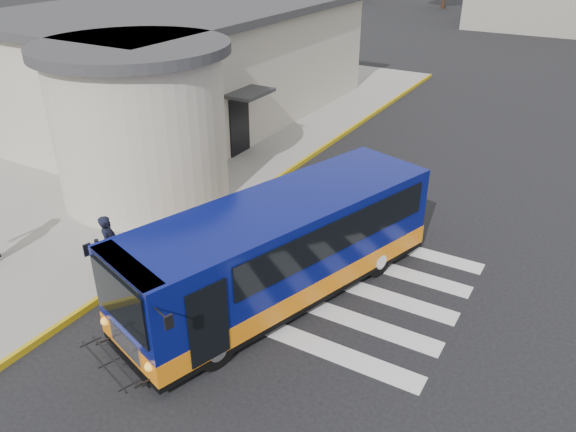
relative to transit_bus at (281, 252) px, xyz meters
The scene contains 8 objects.
ground 2.33m from the transit_bus, 75.98° to the left, with size 140.00×140.00×0.00m, color black.
sidewalk 10.45m from the transit_bus, 145.04° to the left, with size 10.00×34.00×0.15m, color gray.
curb_strip 7.02m from the transit_bus, 120.91° to the left, with size 0.12×34.00×0.16m, color gold.
station_building 13.70m from the transit_bus, 139.45° to the left, with size 12.70×18.70×4.80m.
crosswalk 1.64m from the transit_bus, 90.64° to the left, with size 8.00×5.35×0.01m.
transit_bus is the anchor object (origin of this frame).
pedestrian_a 4.30m from the transit_bus, 159.25° to the right, with size 0.58×0.38×1.60m, color black.
bollard 4.38m from the transit_bus, 152.40° to the right, with size 0.10×0.10×1.25m, color black.
Camera 1 is at (5.32, -11.54, 8.02)m, focal length 35.00 mm.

